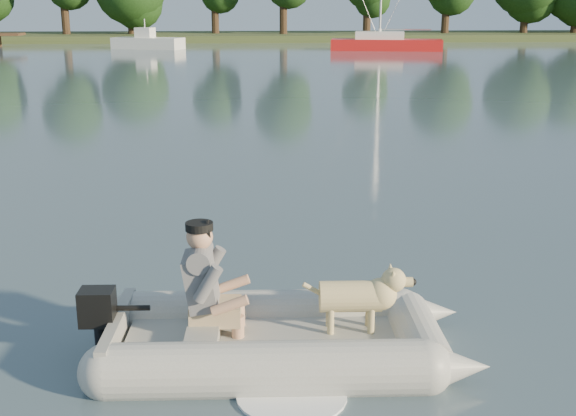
{
  "coord_description": "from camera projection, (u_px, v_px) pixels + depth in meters",
  "views": [
    {
      "loc": [
        -0.51,
        -6.32,
        3.21
      ],
      "look_at": [
        0.1,
        2.34,
        0.75
      ],
      "focal_mm": 45.0,
      "sensor_mm": 36.0,
      "label": 1
    }
  ],
  "objects": [
    {
      "name": "water",
      "position": [
        295.0,
        348.0,
        6.98
      ],
      "size": [
        160.0,
        160.0,
        0.0
      ],
      "primitive_type": "plane",
      "color": "slate",
      "rests_on": "ground"
    },
    {
      "name": "shore_bank",
      "position": [
        242.0,
        37.0,
        66.41
      ],
      "size": [
        160.0,
        12.0,
        0.7
      ],
      "primitive_type": "cube",
      "color": "#47512D",
      "rests_on": "water"
    },
    {
      "name": "motorboat",
      "position": [
        148.0,
        35.0,
        52.87
      ],
      "size": [
        5.7,
        3.78,
        2.25
      ],
      "primitive_type": null,
      "rotation": [
        0.0,
        0.0,
        -0.36
      ],
      "color": "white",
      "rests_on": "water"
    },
    {
      "name": "sailboat",
      "position": [
        385.0,
        44.0,
        51.45
      ],
      "size": [
        8.11,
        3.78,
        10.73
      ],
      "rotation": [
        0.0,
        0.0,
        -0.19
      ],
      "color": "red",
      "rests_on": "water"
    },
    {
      "name": "outboard_motor",
      "position": [
        99.0,
        328.0,
        6.69
      ],
      "size": [
        0.43,
        0.31,
        0.8
      ],
      "primitive_type": null,
      "rotation": [
        0.0,
        0.0,
        -0.04
      ],
      "color": "black",
      "rests_on": "dinghy"
    },
    {
      "name": "dog",
      "position": [
        350.0,
        302.0,
        6.75
      ],
      "size": [
        0.96,
        0.37,
        0.63
      ],
      "primitive_type": null,
      "rotation": [
        0.0,
        0.0,
        -0.04
      ],
      "color": "tan",
      "rests_on": "dinghy"
    },
    {
      "name": "man",
      "position": [
        203.0,
        277.0,
        6.64
      ],
      "size": [
        0.76,
        0.66,
        1.09
      ],
      "primitive_type": null,
      "rotation": [
        0.0,
        0.0,
        -0.04
      ],
      "color": "slate",
      "rests_on": "dinghy"
    },
    {
      "name": "dinghy",
      "position": [
        280.0,
        297.0,
        6.66
      ],
      "size": [
        4.62,
        3.01,
        1.4
      ],
      "primitive_type": null,
      "rotation": [
        0.0,
        0.0,
        -0.04
      ],
      "color": "#9E9E99",
      "rests_on": "water"
    }
  ]
}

